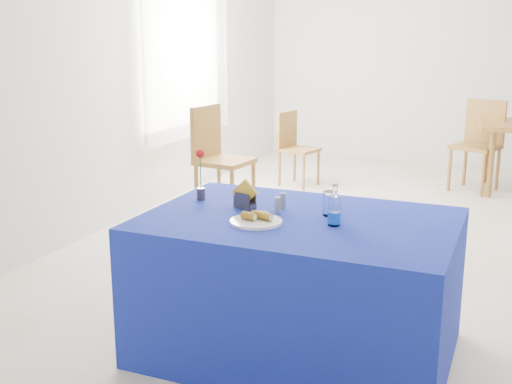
% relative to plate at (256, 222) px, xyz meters
% --- Properties ---
extents(floor, '(7.00, 7.00, 0.00)m').
position_rel_plate_xyz_m(floor, '(0.35, 2.29, -0.77)').
color(floor, beige).
rests_on(floor, ground).
extents(room_shell, '(7.00, 7.00, 7.00)m').
position_rel_plate_xyz_m(room_shell, '(0.35, 2.29, 0.98)').
color(room_shell, silver).
rests_on(room_shell, ground).
extents(window_pane, '(0.04, 1.50, 1.60)m').
position_rel_plate_xyz_m(window_pane, '(-2.12, 3.09, 0.78)').
color(window_pane, white).
rests_on(window_pane, room_shell).
extents(curtain, '(0.04, 1.75, 1.85)m').
position_rel_plate_xyz_m(curtain, '(-2.05, 3.09, 0.78)').
color(curtain, white).
rests_on(curtain, room_shell).
extents(plate, '(0.27, 0.27, 0.01)m').
position_rel_plate_xyz_m(plate, '(0.00, 0.00, 0.00)').
color(plate, white).
rests_on(plate, blue_table).
extents(drinking_glass, '(0.07, 0.07, 0.13)m').
position_rel_plate_xyz_m(drinking_glass, '(0.30, 0.28, 0.06)').
color(drinking_glass, white).
rests_on(drinking_glass, blue_table).
extents(salt_shaker, '(0.03, 0.03, 0.08)m').
position_rel_plate_xyz_m(salt_shaker, '(0.03, 0.22, 0.04)').
color(salt_shaker, slate).
rests_on(salt_shaker, blue_table).
extents(pepper_shaker, '(0.03, 0.03, 0.08)m').
position_rel_plate_xyz_m(pepper_shaker, '(0.03, 0.31, 0.04)').
color(pepper_shaker, slate).
rests_on(pepper_shaker, blue_table).
extents(blue_table, '(1.60, 1.10, 0.76)m').
position_rel_plate_xyz_m(blue_table, '(0.17, 0.17, -0.39)').
color(blue_table, navy).
rests_on(blue_table, floor).
extents(water_bottle, '(0.07, 0.07, 0.21)m').
position_rel_plate_xyz_m(water_bottle, '(0.37, 0.12, 0.06)').
color(water_bottle, white).
rests_on(water_bottle, blue_table).
extents(napkin_holder, '(0.15, 0.10, 0.17)m').
position_rel_plate_xyz_m(napkin_holder, '(-0.17, 0.23, 0.04)').
color(napkin_holder, '#38383D').
rests_on(napkin_holder, blue_table).
extents(rose_vase, '(0.05, 0.05, 0.30)m').
position_rel_plate_xyz_m(rose_vase, '(-0.47, 0.30, 0.14)').
color(rose_vase, '#28272C').
rests_on(rose_vase, blue_table).
extents(chair_bg_left, '(0.56, 0.56, 0.99)m').
position_rel_plate_xyz_m(chair_bg_left, '(0.77, 4.47, -0.20)').
color(chair_bg_left, olive).
rests_on(chair_bg_left, floor).
extents(chair_win_a, '(0.51, 0.51, 1.03)m').
position_rel_plate_xyz_m(chair_win_a, '(-1.46, 2.50, -0.17)').
color(chair_win_a, olive).
rests_on(chair_win_a, floor).
extents(chair_win_b, '(0.45, 0.45, 0.83)m').
position_rel_plate_xyz_m(chair_win_b, '(-1.17, 3.88, -0.29)').
color(chair_win_b, olive).
rests_on(chair_win_b, floor).
extents(banana_pieces, '(0.17, 0.10, 0.04)m').
position_rel_plate_xyz_m(banana_pieces, '(0.00, 0.02, 0.03)').
color(banana_pieces, gold).
rests_on(banana_pieces, plate).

